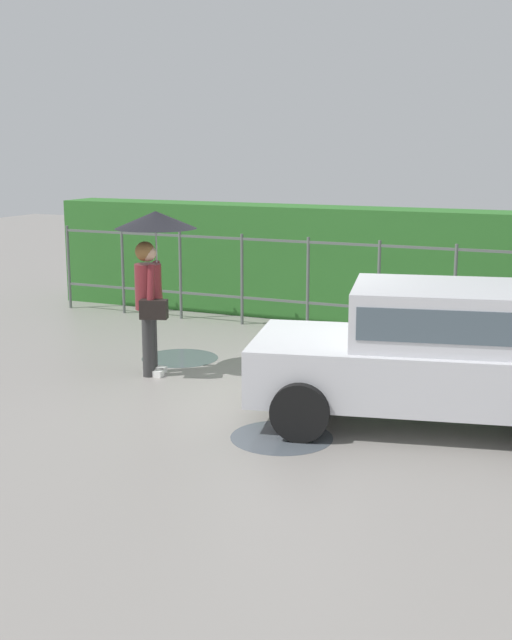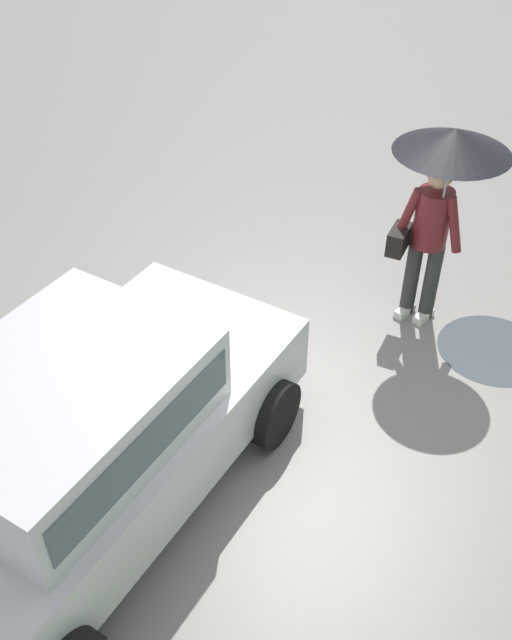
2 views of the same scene
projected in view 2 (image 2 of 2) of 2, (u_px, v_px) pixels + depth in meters
name	position (u px, v px, depth m)	size (l,w,h in m)	color
ground_plane	(308.00, 420.00, 6.25)	(40.00, 40.00, 0.00)	gray
car	(81.00, 435.00, 5.05)	(3.97, 2.51, 1.48)	silver
pedestrian	(443.00, 180.00, 6.34)	(1.04, 1.04, 2.10)	#333333
puddle_near	(139.00, 358.00, 6.87)	(1.05, 1.05, 0.00)	#4C545B
puddle_far	(492.00, 349.00, 6.97)	(1.07, 1.07, 0.00)	#4C545B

